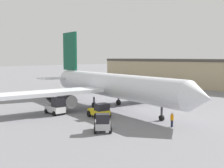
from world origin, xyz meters
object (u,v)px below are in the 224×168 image
Objects in this scene: airplane at (108,85)px; baggage_tug at (100,111)px; pushback_tug at (103,123)px; belt_loader_truck at (56,106)px; ground_crew_worker at (172,119)px.

airplane is 11.31× the size of baggage_tug.
airplane is 11.90× the size of pushback_tug.
belt_loader_truck is (-1.36, -9.05, -2.49)m from airplane.
airplane reaches higher than pushback_tug.
ground_crew_worker is 0.49× the size of belt_loader_truck.
airplane is at bearing 87.46° from belt_loader_truck.
ground_crew_worker is at bearing 102.21° from pushback_tug.
ground_crew_worker is 9.83m from baggage_tug.
airplane is 8.32m from baggage_tug.
pushback_tug is at bearing -3.98° from belt_loader_truck.
pushback_tug is (-4.28, -6.89, 0.05)m from ground_crew_worker.
airplane is at bearing 176.03° from pushback_tug.
belt_loader_truck is 1.11× the size of pushback_tug.
baggage_tug is at bearing -42.80° from airplane.
pushback_tug is (5.29, -4.67, 0.00)m from baggage_tug.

